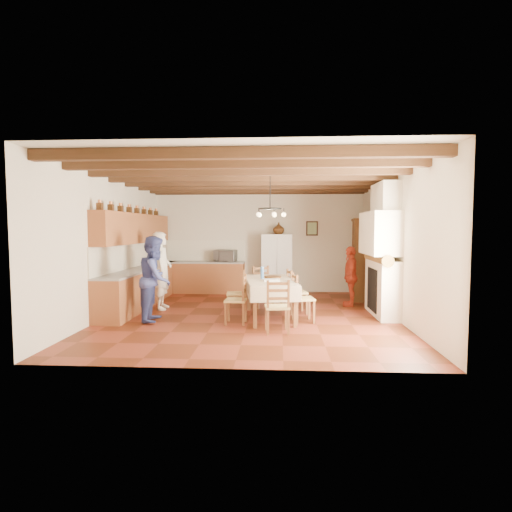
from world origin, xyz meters
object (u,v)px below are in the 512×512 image
(hutch, at_px, (361,259))
(dining_table, at_px, (270,284))
(person_man, at_px, (162,271))
(refrigerator, at_px, (277,264))
(chair_end_far, at_px, (263,287))
(chair_end_near, at_px, (277,306))
(person_woman_red, at_px, (350,276))
(chair_right_near, at_px, (303,298))
(microwave, at_px, (225,256))
(chair_right_far, at_px, (297,291))
(chair_left_near, at_px, (236,299))
(chair_left_far, at_px, (236,293))
(person_woman_blue, at_px, (155,278))

(hutch, height_order, dining_table, hutch)
(person_man, bearing_deg, refrigerator, -55.67)
(chair_end_far, bearing_deg, person_man, 166.96)
(chair_end_near, height_order, person_woman_red, person_woman_red)
(chair_right_near, height_order, microwave, microwave)
(chair_right_far, distance_m, microwave, 3.33)
(dining_table, distance_m, chair_end_near, 1.18)
(chair_left_near, height_order, chair_right_far, same)
(chair_right_near, bearing_deg, hutch, -43.01)
(chair_left_far, distance_m, chair_end_near, 1.63)
(dining_table, bearing_deg, chair_left_near, -140.96)
(chair_left_far, distance_m, chair_right_far, 1.33)
(chair_left_far, height_order, chair_end_near, same)
(refrigerator, distance_m, chair_end_far, 2.05)
(refrigerator, xyz_separation_m, person_woman_red, (1.76, -1.73, -0.13))
(person_man, bearing_deg, chair_end_far, -88.81)
(chair_right_near, bearing_deg, chair_left_near, 89.99)
(chair_left_near, bearing_deg, refrigerator, 170.04)
(refrigerator, height_order, person_woman_blue, person_woman_blue)
(dining_table, bearing_deg, person_woman_blue, -171.24)
(chair_left_near, xyz_separation_m, chair_end_far, (0.47, 1.66, 0.00))
(refrigerator, xyz_separation_m, person_man, (-2.62, -2.33, 0.04))
(chair_left_near, distance_m, person_woman_blue, 1.69)
(refrigerator, bearing_deg, person_man, -136.45)
(chair_left_far, distance_m, person_man, 1.90)
(chair_left_far, xyz_separation_m, chair_right_near, (1.39, -0.51, 0.00))
(dining_table, bearing_deg, refrigerator, 87.55)
(chair_right_far, height_order, chair_end_near, same)
(chair_right_near, bearing_deg, microwave, 19.69)
(chair_left_near, distance_m, chair_end_far, 1.73)
(hutch, bearing_deg, dining_table, -127.89)
(chair_right_far, height_order, chair_end_far, same)
(chair_left_near, relative_size, chair_left_far, 1.00)
(chair_right_near, relative_size, chair_end_far, 1.00)
(hutch, distance_m, chair_end_far, 2.85)
(refrigerator, relative_size, hutch, 0.80)
(chair_right_far, bearing_deg, chair_end_far, 37.99)
(refrigerator, bearing_deg, chair_left_near, -100.22)
(chair_left_far, height_order, chair_right_near, same)
(hutch, xyz_separation_m, chair_end_far, (-2.52, -1.21, -0.57))
(person_man, bearing_deg, chair_right_near, -116.03)
(person_woman_red, bearing_deg, dining_table, -44.28)
(microwave, bearing_deg, chair_end_far, -51.32)
(hutch, relative_size, chair_right_near, 2.19)
(refrigerator, distance_m, person_woman_red, 2.47)
(chair_right_far, bearing_deg, microwave, 23.23)
(refrigerator, xyz_separation_m, microwave, (-1.48, 0.04, 0.22))
(chair_right_far, distance_m, person_man, 3.11)
(dining_table, height_order, chair_left_near, chair_left_near)
(chair_left_near, bearing_deg, person_woman_blue, -93.95)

